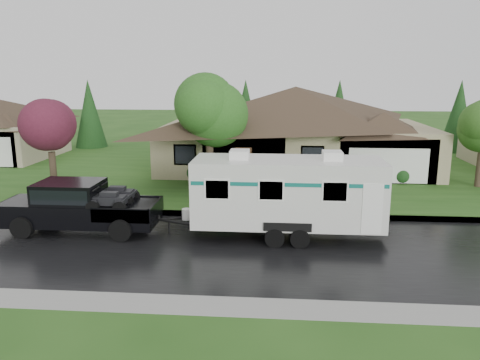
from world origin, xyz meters
name	(u,v)px	position (x,y,z in m)	size (l,w,h in m)	color
ground	(257,232)	(0.00, 0.00, 0.00)	(140.00, 140.00, 0.00)	#254F18
road	(255,249)	(0.00, -2.00, 0.01)	(140.00, 8.00, 0.01)	black
curb	(259,215)	(0.00, 2.25, 0.07)	(140.00, 0.50, 0.15)	gray
lawn	(266,165)	(0.00, 15.00, 0.07)	(140.00, 26.00, 0.15)	#254F18
house_main	(299,118)	(2.29, 13.84, 3.59)	(19.44, 10.80, 6.90)	gray
tree_left_green	(209,111)	(-3.00, 6.88, 4.58)	(3.86, 3.86, 6.38)	#382B1E
tree_red	(49,128)	(-11.62, 5.67, 3.68)	(3.08, 3.08, 5.09)	#382B1E
shrub_row	(297,173)	(2.00, 9.30, 0.65)	(13.60, 1.00, 1.00)	#143814
pickup_truck	(78,205)	(-7.59, -0.45, 1.16)	(6.49, 2.47, 2.16)	black
travel_trailer	(287,192)	(1.23, -0.45, 1.91)	(8.01, 2.81, 3.59)	silver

